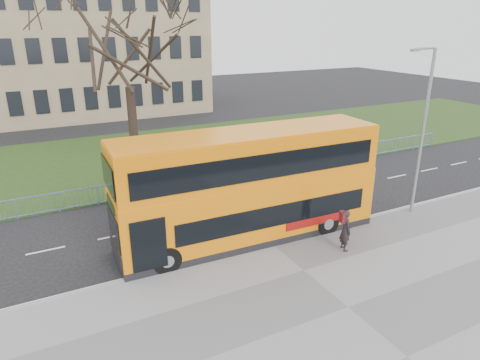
{
  "coord_description": "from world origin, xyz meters",
  "views": [
    {
      "loc": [
        -8.96,
        -16.01,
        9.35
      ],
      "look_at": [
        -0.21,
        1.0,
        2.3
      ],
      "focal_mm": 32.0,
      "sensor_mm": 36.0,
      "label": 1
    }
  ],
  "objects": [
    {
      "name": "pavement",
      "position": [
        0.0,
        -6.75,
        0.06
      ],
      "size": [
        80.0,
        10.5,
        0.12
      ],
      "primitive_type": "cube",
      "color": "slate",
      "rests_on": "ground"
    },
    {
      "name": "yellow_bus",
      "position": [
        -0.54,
        -0.51,
        2.66
      ],
      "size": [
        11.93,
        3.2,
        4.97
      ],
      "rotation": [
        0.0,
        0.0,
        -0.03
      ],
      "color": "orange",
      "rests_on": "ground"
    },
    {
      "name": "grass_verge",
      "position": [
        0.0,
        14.3,
        0.04
      ],
      "size": [
        80.0,
        15.4,
        0.08
      ],
      "primitive_type": "cube",
      "color": "#1A3312",
      "rests_on": "ground"
    },
    {
      "name": "guard_railing",
      "position": [
        0.0,
        6.6,
        0.55
      ],
      "size": [
        40.0,
        0.12,
        1.1
      ],
      "primitive_type": null,
      "color": "#6B86BE",
      "rests_on": "ground"
    },
    {
      "name": "pedestrian",
      "position": [
        2.52,
        -3.52,
        1.04
      ],
      "size": [
        0.58,
        0.75,
        1.84
      ],
      "primitive_type": "imported",
      "rotation": [
        0.0,
        0.0,
        1.34
      ],
      "color": "black",
      "rests_on": "pavement"
    },
    {
      "name": "civic_building",
      "position": [
        -5.0,
        35.0,
        7.0
      ],
      "size": [
        30.0,
        15.0,
        14.0
      ],
      "primitive_type": "cube",
      "color": "#836C53",
      "rests_on": "ground"
    },
    {
      "name": "street_lamp",
      "position": [
        8.17,
        -2.01,
        4.62
      ],
      "size": [
        1.74,
        0.31,
        8.2
      ],
      "rotation": [
        0.0,
        0.0,
        0.08
      ],
      "color": "gray",
      "rests_on": "pavement"
    },
    {
      "name": "ground",
      "position": [
        0.0,
        0.0,
        0.0
      ],
      "size": [
        120.0,
        120.0,
        0.0
      ],
      "primitive_type": "plane",
      "color": "black",
      "rests_on": "ground"
    },
    {
      "name": "kerb",
      "position": [
        0.0,
        -1.55,
        0.07
      ],
      "size": [
        80.0,
        0.2,
        0.14
      ],
      "primitive_type": "cube",
      "color": "gray",
      "rests_on": "ground"
    },
    {
      "name": "bare_tree",
      "position": [
        -3.0,
        10.0,
        6.84
      ],
      "size": [
        9.46,
        9.46,
        13.51
      ],
      "primitive_type": null,
      "color": "black",
      "rests_on": "grass_verge"
    }
  ]
}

